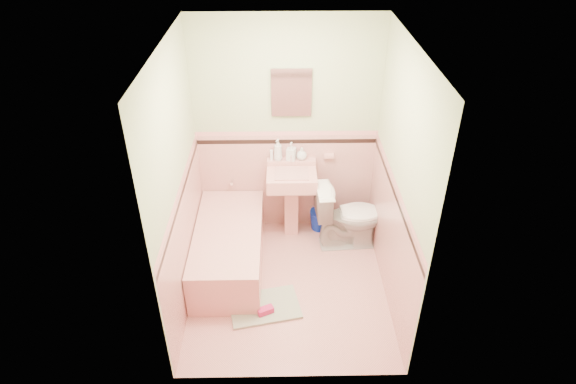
{
  "coord_description": "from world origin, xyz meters",
  "views": [
    {
      "loc": [
        -0.07,
        -3.75,
        3.62
      ],
      "look_at": [
        0.0,
        0.25,
        1.0
      ],
      "focal_mm": 30.7,
      "sensor_mm": 36.0,
      "label": 1
    }
  ],
  "objects_px": {
    "bathtub": "(229,249)",
    "soap_bottle_right": "(302,154)",
    "medicine_cabinet": "(291,92)",
    "shoe": "(265,310)",
    "bucket": "(320,220)",
    "soap_bottle_mid": "(291,151)",
    "sink": "(291,205)",
    "soap_bottle_left": "(278,150)",
    "toilet": "(349,216)"
  },
  "relations": [
    {
      "from": "medicine_cabinet",
      "to": "soap_bottle_mid",
      "type": "distance_m",
      "value": 0.68
    },
    {
      "from": "bathtub",
      "to": "sink",
      "type": "height_order",
      "value": "sink"
    },
    {
      "from": "sink",
      "to": "soap_bottle_left",
      "type": "distance_m",
      "value": 0.66
    },
    {
      "from": "toilet",
      "to": "soap_bottle_mid",
      "type": "bearing_deg",
      "value": 57.18
    },
    {
      "from": "medicine_cabinet",
      "to": "soap_bottle_left",
      "type": "distance_m",
      "value": 0.67
    },
    {
      "from": "bathtub",
      "to": "sink",
      "type": "xyz_separation_m",
      "value": [
        0.68,
        0.53,
        0.2
      ]
    },
    {
      "from": "soap_bottle_left",
      "to": "soap_bottle_mid",
      "type": "relative_size",
      "value": 1.2
    },
    {
      "from": "soap_bottle_left",
      "to": "soap_bottle_mid",
      "type": "distance_m",
      "value": 0.15
    },
    {
      "from": "bathtub",
      "to": "sink",
      "type": "distance_m",
      "value": 0.89
    },
    {
      "from": "bathtub",
      "to": "shoe",
      "type": "height_order",
      "value": "bathtub"
    },
    {
      "from": "soap_bottle_right",
      "to": "bucket",
      "type": "distance_m",
      "value": 0.9
    },
    {
      "from": "toilet",
      "to": "shoe",
      "type": "bearing_deg",
      "value": 135.66
    },
    {
      "from": "soap_bottle_right",
      "to": "shoe",
      "type": "height_order",
      "value": "soap_bottle_right"
    },
    {
      "from": "sink",
      "to": "bucket",
      "type": "relative_size",
      "value": 3.57
    },
    {
      "from": "medicine_cabinet",
      "to": "soap_bottle_mid",
      "type": "height_order",
      "value": "medicine_cabinet"
    },
    {
      "from": "soap_bottle_mid",
      "to": "bucket",
      "type": "bearing_deg",
      "value": -9.39
    },
    {
      "from": "soap_bottle_left",
      "to": "toilet",
      "type": "bearing_deg",
      "value": -23.97
    },
    {
      "from": "sink",
      "to": "medicine_cabinet",
      "type": "height_order",
      "value": "medicine_cabinet"
    },
    {
      "from": "bucket",
      "to": "soap_bottle_left",
      "type": "bearing_deg",
      "value": 173.4
    },
    {
      "from": "medicine_cabinet",
      "to": "soap_bottle_mid",
      "type": "xyz_separation_m",
      "value": [
        -0.0,
        -0.03,
        -0.68
      ]
    },
    {
      "from": "bathtub",
      "to": "soap_bottle_mid",
      "type": "distance_m",
      "value": 1.26
    },
    {
      "from": "bathtub",
      "to": "bucket",
      "type": "height_order",
      "value": "bathtub"
    },
    {
      "from": "sink",
      "to": "soap_bottle_mid",
      "type": "relative_size",
      "value": 4.09
    },
    {
      "from": "toilet",
      "to": "soap_bottle_right",
      "type": "bearing_deg",
      "value": 52.08
    },
    {
      "from": "soap_bottle_left",
      "to": "soap_bottle_right",
      "type": "relative_size",
      "value": 1.7
    },
    {
      "from": "sink",
      "to": "soap_bottle_mid",
      "type": "bearing_deg",
      "value": 90.25
    },
    {
      "from": "soap_bottle_right",
      "to": "shoe",
      "type": "relative_size",
      "value": 0.95
    },
    {
      "from": "bucket",
      "to": "sink",
      "type": "bearing_deg",
      "value": -160.18
    },
    {
      "from": "bathtub",
      "to": "bucket",
      "type": "bearing_deg",
      "value": 32.58
    },
    {
      "from": "soap_bottle_mid",
      "to": "bucket",
      "type": "relative_size",
      "value": 0.87
    },
    {
      "from": "medicine_cabinet",
      "to": "toilet",
      "type": "bearing_deg",
      "value": -30.72
    },
    {
      "from": "bathtub",
      "to": "soap_bottle_right",
      "type": "height_order",
      "value": "soap_bottle_right"
    },
    {
      "from": "sink",
      "to": "bucket",
      "type": "bearing_deg",
      "value": 19.82
    },
    {
      "from": "sink",
      "to": "soap_bottle_mid",
      "type": "xyz_separation_m",
      "value": [
        -0.0,
        0.18,
        0.59
      ]
    },
    {
      "from": "bathtub",
      "to": "sink",
      "type": "relative_size",
      "value": 1.75
    },
    {
      "from": "toilet",
      "to": "bathtub",
      "type": "bearing_deg",
      "value": 101.09
    },
    {
      "from": "soap_bottle_left",
      "to": "soap_bottle_mid",
      "type": "xyz_separation_m",
      "value": [
        0.15,
        0.0,
        -0.02
      ]
    },
    {
      "from": "bathtub",
      "to": "soap_bottle_right",
      "type": "relative_size",
      "value": 10.15
    },
    {
      "from": "bathtub",
      "to": "soap_bottle_left",
      "type": "distance_m",
      "value": 1.21
    },
    {
      "from": "soap_bottle_mid",
      "to": "toilet",
      "type": "xyz_separation_m",
      "value": [
        0.64,
        -0.35,
        -0.63
      ]
    },
    {
      "from": "bathtub",
      "to": "soap_bottle_mid",
      "type": "height_order",
      "value": "soap_bottle_mid"
    },
    {
      "from": "bathtub",
      "to": "soap_bottle_left",
      "type": "xyz_separation_m",
      "value": [
        0.53,
        0.71,
        0.82
      ]
    },
    {
      "from": "bathtub",
      "to": "shoe",
      "type": "bearing_deg",
      "value": -61.26
    },
    {
      "from": "sink",
      "to": "soap_bottle_left",
      "type": "height_order",
      "value": "soap_bottle_left"
    },
    {
      "from": "bucket",
      "to": "soap_bottle_mid",
      "type": "bearing_deg",
      "value": 170.61
    },
    {
      "from": "medicine_cabinet",
      "to": "shoe",
      "type": "xyz_separation_m",
      "value": [
        -0.28,
        -1.47,
        -1.64
      ]
    },
    {
      "from": "shoe",
      "to": "bucket",
      "type": "bearing_deg",
      "value": 41.2
    },
    {
      "from": "bathtub",
      "to": "toilet",
      "type": "height_order",
      "value": "toilet"
    },
    {
      "from": "medicine_cabinet",
      "to": "toilet",
      "type": "height_order",
      "value": "medicine_cabinet"
    },
    {
      "from": "soap_bottle_left",
      "to": "sink",
      "type": "bearing_deg",
      "value": -50.58
    }
  ]
}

